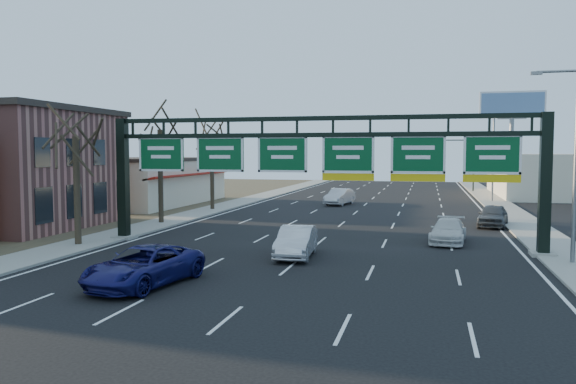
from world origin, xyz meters
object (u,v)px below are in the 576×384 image
(car_silver_sedan, at_px, (296,242))
(sign_gantry, at_px, (318,163))
(car_blue_suv, at_px, (144,266))
(car_white_wagon, at_px, (448,231))

(car_silver_sedan, bearing_deg, sign_gantry, 77.82)
(car_blue_suv, bearing_deg, sign_gantry, 74.90)
(car_white_wagon, bearing_deg, car_silver_sedan, -133.40)
(sign_gantry, bearing_deg, car_silver_sedan, -97.99)
(car_blue_suv, relative_size, car_silver_sedan, 1.20)
(car_blue_suv, bearing_deg, car_silver_sedan, 68.57)
(sign_gantry, relative_size, car_blue_suv, 4.48)
(sign_gantry, distance_m, car_silver_sedan, 5.05)
(sign_gantry, distance_m, car_blue_suv, 12.18)
(sign_gantry, bearing_deg, car_blue_suv, -114.88)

